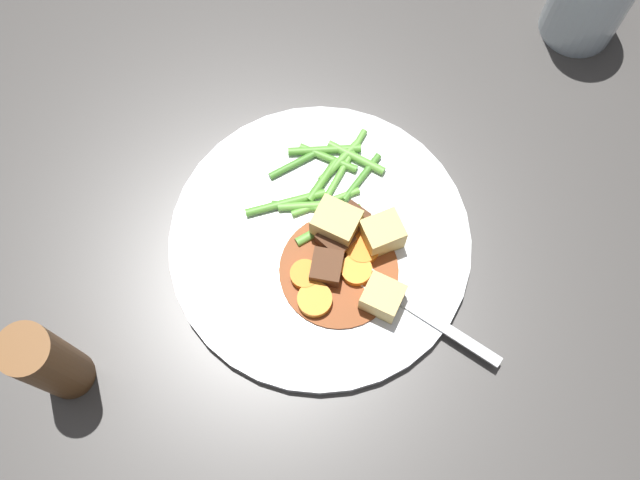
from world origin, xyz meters
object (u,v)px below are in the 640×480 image
Objects in this scene: potato_chunk_0 at (336,224)px; carrot_slice_1 at (362,247)px; carrot_slice_0 at (356,270)px; pepper_mill at (49,363)px; dinner_plate at (320,242)px; potato_chunk_2 at (382,234)px; meat_chunk_1 at (335,241)px; carrot_slice_2 at (315,300)px; fork at (411,306)px; potato_chunk_1 at (382,297)px; meat_chunk_2 at (327,268)px; meat_chunk_0 at (352,221)px; carrot_slice_3 at (305,275)px.

carrot_slice_1 is at bearing 40.22° from potato_chunk_0.
carrot_slice_0 is 0.28m from pepper_mill.
potato_chunk_2 is (0.01, 0.06, 0.02)m from dinner_plate.
potato_chunk_2 is 1.16× the size of meat_chunk_1.
pepper_mill is (0.02, -0.23, 0.04)m from carrot_slice_2.
dinner_plate is at bearing -101.01° from potato_chunk_2.
carrot_slice_2 is 0.09m from fork.
fork is (0.01, 0.03, -0.01)m from potato_chunk_1.
meat_chunk_2 is at bearing -124.66° from fork.
potato_chunk_0 reaches higher than potato_chunk_1.
potato_chunk_2 is 0.29× the size of pepper_mill.
meat_chunk_1 is (-0.06, -0.03, -0.01)m from potato_chunk_1.
fork is at bearing 22.35° from meat_chunk_0.
pepper_mill is (0.08, -0.25, 0.05)m from dinner_plate.
potato_chunk_1 reaches higher than meat_chunk_1.
carrot_slice_3 is 0.08m from potato_chunk_2.
potato_chunk_0 is 1.31× the size of meat_chunk_1.
potato_chunk_1 is (0.01, 0.06, 0.01)m from carrot_slice_2.
carrot_slice_1 is at bearing 127.92° from carrot_slice_2.
carrot_slice_3 is (-0.00, -0.05, 0.00)m from carrot_slice_0.
carrot_slice_3 is 0.07m from meat_chunk_0.
fork is (0.04, 0.04, -0.00)m from carrot_slice_0.
carrot_slice_1 is at bearing 65.26° from dinner_plate.
carrot_slice_0 is at bearing 98.83° from pepper_mill.
dinner_plate is 10.96× the size of meat_chunk_0.
potato_chunk_0 is at bearing -80.00° from meat_chunk_0.
meat_chunk_0 is (-0.02, -0.02, -0.01)m from potato_chunk_2.
meat_chunk_1 is (-0.03, 0.03, 0.00)m from carrot_slice_3.
carrot_slice_1 is 0.28× the size of pepper_mill.
meat_chunk_2 is at bearing -131.08° from potato_chunk_1.
pepper_mill reaches higher than potato_chunk_1.
carrot_slice_0 is at bearing 35.30° from dinner_plate.
meat_chunk_0 reaches higher than dinner_plate.
meat_chunk_1 is at bearing -50.15° from meat_chunk_0.
carrot_slice_0 is 0.72× the size of potato_chunk_0.
pepper_mill reaches higher than meat_chunk_2.
carrot_slice_2 is at bearing -29.88° from meat_chunk_1.
carrot_slice_3 is 0.10m from fork.
potato_chunk_1 is at bearing 19.40° from potato_chunk_0.
dinner_plate is 0.26m from pepper_mill.
pepper_mill is (0.09, -0.26, 0.03)m from potato_chunk_0.
carrot_slice_3 is 0.22× the size of pepper_mill.
potato_chunk_1 is at bearing -111.03° from fork.
meat_chunk_0 is 0.30m from pepper_mill.
fork is (0.08, 0.07, 0.01)m from dinner_plate.
meat_chunk_1 is (0.01, 0.01, 0.02)m from dinner_plate.
potato_chunk_2 is at bearing 106.10° from carrot_slice_3.
meat_chunk_0 is at bearing 144.07° from carrot_slice_2.
carrot_slice_0 is at bearing 12.62° from potato_chunk_0.
meat_chunk_2 is (-0.00, 0.02, 0.00)m from carrot_slice_3.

